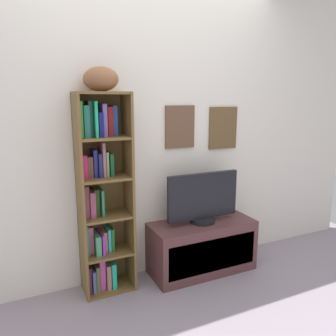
{
  "coord_description": "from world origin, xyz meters",
  "views": [
    {
      "loc": [
        -0.98,
        -1.5,
        1.54
      ],
      "look_at": [
        0.12,
        0.85,
        1.0
      ],
      "focal_mm": 35.33,
      "sensor_mm": 36.0,
      "label": 1
    }
  ],
  "objects_px": {
    "television": "(203,199)",
    "football": "(101,79)",
    "tv_stand": "(202,246)",
    "bookshelf": "(100,196)"
  },
  "relations": [
    {
      "from": "tv_stand",
      "to": "television",
      "type": "xyz_separation_m",
      "value": [
        -0.0,
        0.0,
        0.45
      ]
    },
    {
      "from": "football",
      "to": "tv_stand",
      "type": "bearing_deg",
      "value": -4.6
    },
    {
      "from": "bookshelf",
      "to": "television",
      "type": "bearing_deg",
      "value": -6.31
    },
    {
      "from": "football",
      "to": "tv_stand",
      "type": "distance_m",
      "value": 1.69
    },
    {
      "from": "tv_stand",
      "to": "television",
      "type": "height_order",
      "value": "television"
    },
    {
      "from": "bookshelf",
      "to": "television",
      "type": "relative_size",
      "value": 2.36
    },
    {
      "from": "bookshelf",
      "to": "tv_stand",
      "type": "relative_size",
      "value": 1.69
    },
    {
      "from": "television",
      "to": "football",
      "type": "bearing_deg",
      "value": 175.48
    },
    {
      "from": "bookshelf",
      "to": "football",
      "type": "relative_size",
      "value": 5.98
    },
    {
      "from": "football",
      "to": "television",
      "type": "relative_size",
      "value": 0.39
    }
  ]
}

